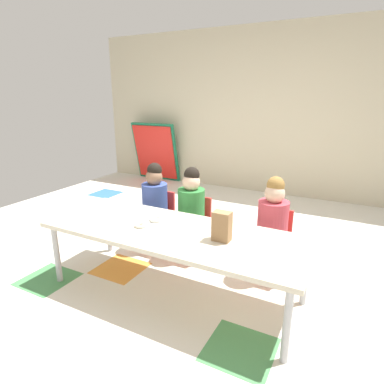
% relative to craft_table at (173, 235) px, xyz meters
% --- Properties ---
extents(ground_plane, '(6.22, 5.44, 0.02)m').
position_rel_craft_table_xyz_m(ground_plane, '(-0.19, 0.54, -0.52)').
color(ground_plane, silver).
extents(back_wall, '(6.22, 0.10, 2.61)m').
position_rel_craft_table_xyz_m(back_wall, '(-0.19, 3.26, 0.79)').
color(back_wall, beige).
rests_on(back_wall, ground_plane).
extents(craft_table, '(2.11, 0.77, 0.55)m').
position_rel_craft_table_xyz_m(craft_table, '(0.00, 0.00, 0.00)').
color(craft_table, beige).
rests_on(craft_table, ground_plane).
extents(seated_child_near_camera, '(0.32, 0.31, 0.92)m').
position_rel_craft_table_xyz_m(seated_child_near_camera, '(-0.58, 0.62, 0.04)').
color(seated_child_near_camera, red).
rests_on(seated_child_near_camera, ground_plane).
extents(seated_child_middle_seat, '(0.32, 0.32, 0.92)m').
position_rel_craft_table_xyz_m(seated_child_middle_seat, '(-0.16, 0.62, 0.04)').
color(seated_child_middle_seat, red).
rests_on(seated_child_middle_seat, ground_plane).
extents(seated_child_far_right, '(0.32, 0.31, 0.92)m').
position_rel_craft_table_xyz_m(seated_child_far_right, '(0.63, 0.62, 0.04)').
color(seated_child_far_right, red).
rests_on(seated_child_far_right, ground_plane).
extents(folded_activity_table, '(0.90, 0.29, 1.09)m').
position_rel_craft_table_xyz_m(folded_activity_table, '(-2.21, 3.06, 0.02)').
color(folded_activity_table, '#19724C').
rests_on(folded_activity_table, ground_plane).
extents(paper_bag_brown, '(0.13, 0.09, 0.22)m').
position_rel_craft_table_xyz_m(paper_bag_brown, '(0.41, 0.00, 0.15)').
color(paper_bag_brown, '#9E754C').
rests_on(paper_bag_brown, craft_table).
extents(paper_plate_near_edge, '(0.18, 0.18, 0.01)m').
position_rel_craft_table_xyz_m(paper_plate_near_edge, '(-0.21, 0.08, 0.04)').
color(paper_plate_near_edge, white).
rests_on(paper_plate_near_edge, craft_table).
extents(donut_powdered_on_plate, '(0.11, 0.11, 0.03)m').
position_rel_craft_table_xyz_m(donut_powdered_on_plate, '(-0.21, 0.08, 0.06)').
color(donut_powdered_on_plate, white).
rests_on(donut_powdered_on_plate, craft_table).
extents(donut_powdered_loose, '(0.10, 0.10, 0.03)m').
position_rel_craft_table_xyz_m(donut_powdered_loose, '(-0.27, -0.07, 0.05)').
color(donut_powdered_loose, white).
rests_on(donut_powdered_loose, craft_table).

